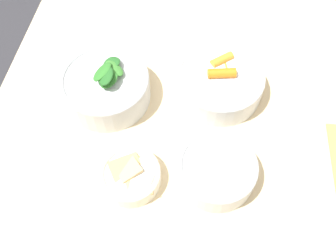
# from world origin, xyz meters

# --- Properties ---
(dining_table) EXTENTS (1.33, 0.82, 0.73)m
(dining_table) POSITION_xyz_m (0.00, 0.00, 0.63)
(dining_table) COLOR beige
(dining_table) RESTS_ON ground_plane
(bowl_carrots) EXTENTS (0.19, 0.19, 0.08)m
(bowl_carrots) POSITION_xyz_m (-0.23, 0.08, 0.77)
(bowl_carrots) COLOR silver
(bowl_carrots) RESTS_ON dining_table
(bowl_greens) EXTENTS (0.19, 0.19, 0.11)m
(bowl_greens) POSITION_xyz_m (-0.18, -0.16, 0.77)
(bowl_greens) COLOR silver
(bowl_greens) RESTS_ON dining_table
(bowl_beans_hotdog) EXTENTS (0.15, 0.15, 0.06)m
(bowl_beans_hotdog) POSITION_xyz_m (-0.03, 0.09, 0.76)
(bowl_beans_hotdog) COLOR silver
(bowl_beans_hotdog) RESTS_ON dining_table
(bowl_cookies) EXTENTS (0.12, 0.12, 0.05)m
(bowl_cookies) POSITION_xyz_m (0.01, -0.07, 0.75)
(bowl_cookies) COLOR silver
(bowl_cookies) RESTS_ON dining_table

